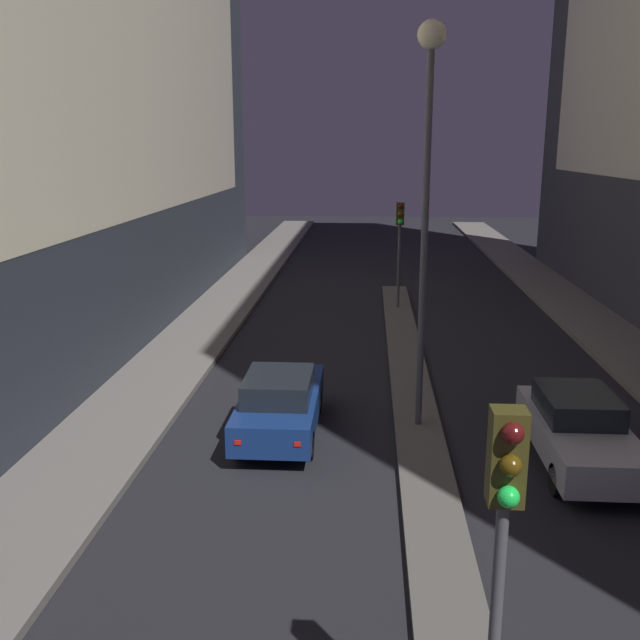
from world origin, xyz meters
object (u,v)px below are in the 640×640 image
object	(u,v)px
traffic_light_near	(503,526)
street_lamp	(428,141)
traffic_light_mid	(400,231)
car_left_lane	(280,403)
car_right_lane	(579,430)

from	to	relation	value
traffic_light_near	street_lamp	bearing A→B (deg)	90.00
traffic_light_near	traffic_light_mid	bearing A→B (deg)	90.00
traffic_light_mid	car_left_lane	distance (m)	13.79
traffic_light_near	car_right_lane	xyz separation A→B (m)	(3.27, 8.49, -2.51)
car_left_lane	car_right_lane	distance (m)	6.64
car_right_lane	car_left_lane	bearing A→B (deg)	169.78
traffic_light_near	car_right_lane	world-z (taller)	traffic_light_near
street_lamp	car_left_lane	world-z (taller)	street_lamp
car_left_lane	car_right_lane	world-z (taller)	car_left_lane
street_lamp	car_right_lane	distance (m)	7.01
traffic_light_mid	car_left_lane	bearing A→B (deg)	-103.94
traffic_light_mid	street_lamp	world-z (taller)	street_lamp
traffic_light_mid	car_right_lane	distance (m)	14.92
traffic_light_mid	street_lamp	bearing A→B (deg)	-90.00
traffic_light_near	car_left_lane	size ratio (longest dim) A/B	0.96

